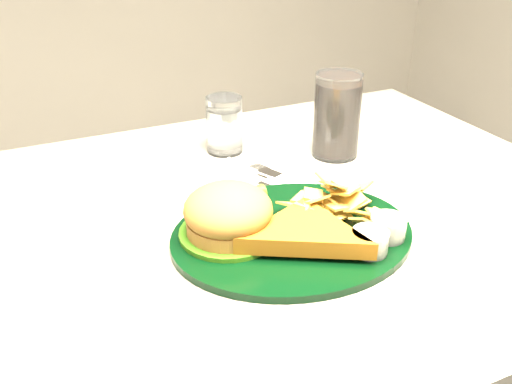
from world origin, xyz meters
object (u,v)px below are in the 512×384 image
(dinner_plate, at_px, (293,214))
(water_glass, at_px, (224,125))
(cola_glass, at_px, (337,116))
(fork_napkin, at_px, (287,193))

(dinner_plate, height_order, water_glass, water_glass)
(dinner_plate, distance_m, water_glass, 0.31)
(cola_glass, bearing_deg, dinner_plate, -133.11)
(water_glass, xyz_separation_m, fork_napkin, (0.02, -0.20, -0.05))
(fork_napkin, bearing_deg, water_glass, 72.32)
(dinner_plate, relative_size, water_glass, 3.29)
(water_glass, xyz_separation_m, cola_glass, (0.17, -0.10, 0.02))
(water_glass, distance_m, cola_glass, 0.20)
(cola_glass, bearing_deg, fork_napkin, -145.23)
(dinner_plate, height_order, cola_glass, cola_glass)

